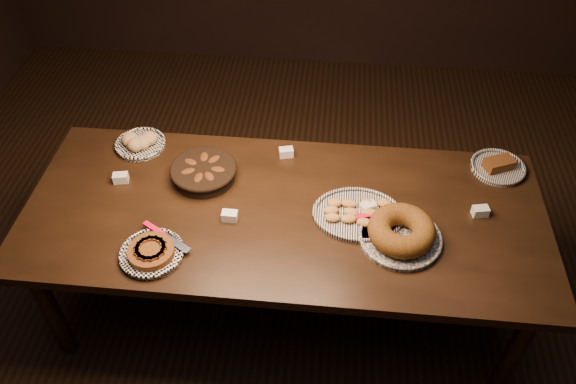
# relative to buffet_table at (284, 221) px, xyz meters

# --- Properties ---
(ground) EXTENTS (5.00, 5.00, 0.00)m
(ground) POSITION_rel_buffet_table_xyz_m (0.00, 0.00, -0.68)
(ground) COLOR black
(ground) RESTS_ON ground
(buffet_table) EXTENTS (2.40, 1.00, 0.75)m
(buffet_table) POSITION_rel_buffet_table_xyz_m (0.00, 0.00, 0.00)
(buffet_table) COLOR black
(buffet_table) RESTS_ON ground
(apple_tart_plate) EXTENTS (0.30, 0.30, 0.05)m
(apple_tart_plate) POSITION_rel_buffet_table_xyz_m (-0.53, -0.32, 0.09)
(apple_tart_plate) COLOR white
(apple_tart_plate) RESTS_ON buffet_table
(madeleine_platter) EXTENTS (0.41, 0.33, 0.05)m
(madeleine_platter) POSITION_rel_buffet_table_xyz_m (0.34, -0.00, 0.09)
(madeleine_platter) COLOR black
(madeleine_platter) RESTS_ON buffet_table
(bundt_cake_plate) EXTENTS (0.38, 0.37, 0.11)m
(bundt_cake_plate) POSITION_rel_buffet_table_xyz_m (0.52, -0.13, 0.12)
(bundt_cake_plate) COLOR black
(bundt_cake_plate) RESTS_ON buffet_table
(croissant_basket) EXTENTS (0.32, 0.32, 0.08)m
(croissant_basket) POSITION_rel_buffet_table_xyz_m (-0.41, 0.18, 0.12)
(croissant_basket) COLOR black
(croissant_basket) RESTS_ON buffet_table
(bread_roll_plate) EXTENTS (0.26, 0.26, 0.08)m
(bread_roll_plate) POSITION_rel_buffet_table_xyz_m (-0.78, 0.37, 0.11)
(bread_roll_plate) COLOR white
(bread_roll_plate) RESTS_ON buffet_table
(loaf_plate) EXTENTS (0.27, 0.27, 0.06)m
(loaf_plate) POSITION_rel_buffet_table_xyz_m (1.02, 0.38, 0.09)
(loaf_plate) COLOR black
(loaf_plate) RESTS_ON buffet_table
(tent_cards) EXTENTS (1.77, 0.51, 0.04)m
(tent_cards) POSITION_rel_buffet_table_xyz_m (0.04, 0.10, 0.10)
(tent_cards) COLOR white
(tent_cards) RESTS_ON buffet_table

